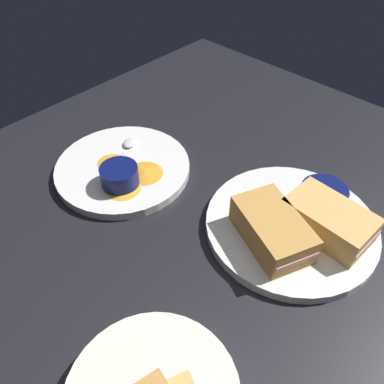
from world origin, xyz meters
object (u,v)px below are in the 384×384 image
Objects in this scene: sandwich_half_far at (329,220)px; plate_chips_companion at (122,169)px; ramekin_light_gravy at (119,175)px; spoon_by_gravy_ramekin at (128,147)px; spoon_by_dark_ramekin at (296,222)px; ramekin_dark_sauce at (322,198)px; sandwich_half_near at (272,229)px; plate_sandwich_main at (291,226)px.

sandwich_half_far is 0.55× the size of plate_chips_companion.
ramekin_light_gravy reaches higher than spoon_by_gravy_ramekin.
ramekin_light_gravy reaches higher than spoon_by_dark_ramekin.
sandwich_half_far is at bearing 130.12° from ramekin_dark_sauce.
plate_chips_companion is 5.30cm from spoon_by_gravy_ramekin.
sandwich_half_near reaches higher than spoon_by_gravy_ramekin.
sandwich_half_near is 33.27cm from spoon_by_gravy_ramekin.
spoon_by_dark_ramekin is at bearing -170.37° from spoon_by_gravy_ramekin.
spoon_by_gravy_ramekin is at bearing -46.85° from ramekin_light_gravy.
sandwich_half_far is 35.00cm from ramekin_light_gravy.
sandwich_half_near is 8.98cm from sandwich_half_far.
spoon_by_dark_ramekin is 1.13× the size of spoon_by_gravy_ramekin.
spoon_by_gravy_ramekin is at bearing 18.22° from ramekin_dark_sauce.
sandwich_half_near is 1.70× the size of spoon_by_gravy_ramekin.
spoon_by_dark_ramekin is 1.51× the size of ramekin_light_gravy.
plate_sandwich_main is 3.10× the size of spoon_by_gravy_ramekin.
ramekin_light_gravy is (31.59, 15.07, -0.46)cm from sandwich_half_far.
plate_chips_companion is at bearing 18.71° from sandwich_half_far.
ramekin_light_gravy is (26.88, 12.91, 2.74)cm from plate_sandwich_main.
sandwich_half_far is at bearing -155.35° from plate_sandwich_main.
plate_chips_companion is (35.32, 11.96, -3.20)cm from sandwich_half_far.
spoon_by_gravy_ramekin is at bearing 0.83° from sandwich_half_near.
sandwich_half_far reaches higher than ramekin_light_gravy.
sandwich_half_far is at bearing -154.50° from ramekin_light_gravy.
sandwich_half_far is at bearing -161.29° from plate_chips_companion.
spoon_by_gravy_ramekin is (3.08, -4.16, 1.16)cm from plate_chips_companion.
spoon_by_dark_ramekin is at bearing 26.16° from sandwich_half_far.
sandwich_half_near is 1.50× the size of spoon_by_dark_ramekin.
ramekin_dark_sauce is 34.09cm from ramekin_light_gravy.
ramekin_dark_sauce is 6.10cm from spoon_by_dark_ramekin.
ramekin_light_gravy is (-3.73, 3.11, 2.74)cm from plate_chips_companion.
plate_sandwich_main is at bearing -95.35° from sandwich_half_near.
spoon_by_gravy_ramekin is at bearing 9.51° from plate_sandwich_main.
plate_chips_companion is 3.76× the size of ramekin_light_gravy.
spoon_by_dark_ramekin reaches higher than plate_chips_companion.
plate_chips_companion is (31.32, 9.99, -1.16)cm from spoon_by_dark_ramekin.
plate_sandwich_main is 3.64× the size of ramekin_dark_sauce.
sandwich_half_far is 1.82× the size of ramekin_dark_sauce.
ramekin_dark_sauce is at bearing -98.01° from spoon_by_dark_ramekin.
spoon_by_dark_ramekin is (-0.71, -0.20, 1.16)cm from plate_sandwich_main.
sandwich_half_near is 11.29cm from ramekin_dark_sauce.
sandwich_half_far reaches higher than spoon_by_gravy_ramekin.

